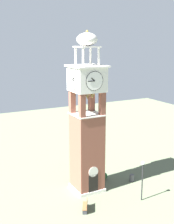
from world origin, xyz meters
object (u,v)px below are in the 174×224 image
(park_bench, at_px, (86,206))
(lamp_post, at_px, (143,174))
(trash_bin, at_px, (132,178))
(clock_tower, at_px, (87,128))

(park_bench, relative_size, lamp_post, 0.39)
(lamp_post, relative_size, trash_bin, 5.20)
(clock_tower, relative_size, park_bench, 10.34)
(lamp_post, bearing_deg, trash_bin, 67.44)
(lamp_post, xyz_separation_m, trash_bin, (1.64, 3.95, -2.46))
(clock_tower, relative_size, trash_bin, 20.80)
(park_bench, xyz_separation_m, trash_bin, (7.50, 3.05, -0.08))
(park_bench, bearing_deg, clock_tower, 60.64)
(park_bench, height_order, lamp_post, lamp_post)
(park_bench, bearing_deg, lamp_post, -8.80)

